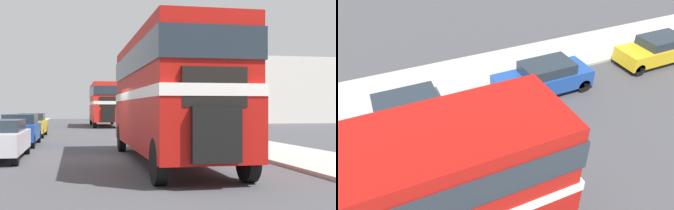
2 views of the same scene
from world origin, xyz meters
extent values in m
plane|color=#47474C|center=(0.00, 0.00, 0.00)|extent=(120.00, 120.00, 0.00)
cube|color=#B7B2A8|center=(-6.75, 0.00, 0.06)|extent=(3.50, 120.00, 0.12)
cylinder|color=black|center=(0.64, 2.47, 0.56)|extent=(0.28, 1.12, 1.12)
cube|color=silver|center=(-3.92, 0.14, 0.64)|extent=(1.79, 4.65, 0.70)
cube|color=#232D38|center=(-3.92, 0.33, 1.19)|extent=(1.58, 2.42, 0.41)
cylinder|color=black|center=(-4.71, -1.73, 0.32)|extent=(0.20, 0.64, 0.64)
cylinder|color=black|center=(-3.12, -1.73, 0.32)|extent=(0.20, 0.64, 0.64)
cylinder|color=black|center=(-4.71, 2.02, 0.32)|extent=(0.20, 0.64, 0.64)
cylinder|color=black|center=(-3.12, 2.02, 0.32)|extent=(0.20, 0.64, 0.64)
cube|color=#1E479E|center=(-3.86, 6.38, 0.67)|extent=(1.66, 4.49, 0.75)
cube|color=#232D38|center=(-3.86, 6.56, 1.28)|extent=(1.46, 2.33, 0.47)
cylinder|color=black|center=(-4.59, 4.58, 0.32)|extent=(0.20, 0.64, 0.64)
cylinder|color=black|center=(-3.13, 4.58, 0.32)|extent=(0.20, 0.64, 0.64)
cylinder|color=black|center=(-4.59, 8.17, 0.32)|extent=(0.20, 0.64, 0.64)
cylinder|color=black|center=(-3.13, 8.17, 0.32)|extent=(0.20, 0.64, 0.64)
cube|color=gold|center=(-3.90, 13.29, 0.65)|extent=(1.66, 4.39, 0.73)
cube|color=#232D38|center=(-3.90, 13.47, 1.24)|extent=(1.46, 2.28, 0.45)
cylinder|color=black|center=(-4.63, 11.55, 0.32)|extent=(0.20, 0.64, 0.64)
cylinder|color=black|center=(-3.17, 11.55, 0.32)|extent=(0.20, 0.64, 0.64)
cylinder|color=black|center=(-4.63, 15.04, 0.32)|extent=(0.20, 0.64, 0.64)
camera|label=1|loc=(-1.31, -17.05, 1.84)|focal=50.00mm
camera|label=2|loc=(7.03, -0.42, 8.49)|focal=35.00mm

